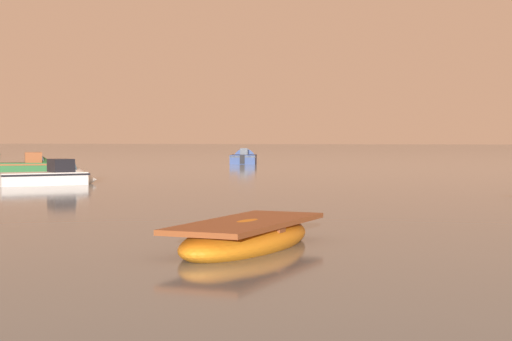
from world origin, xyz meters
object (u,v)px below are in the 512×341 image
at_px(motorboat_moored_1, 244,160).
at_px(rowboat_moored_1, 247,238).
at_px(motorboat_moored_2, 30,168).
at_px(motorboat_moored_5, 56,179).

relative_size(motorboat_moored_1, rowboat_moored_1, 1.36).
relative_size(motorboat_moored_1, motorboat_moored_2, 1.28).
distance_m(motorboat_moored_2, rowboat_moored_1, 39.35).
bearing_deg(rowboat_moored_1, motorboat_moored_1, -155.72).
height_order(motorboat_moored_2, motorboat_moored_5, motorboat_moored_2).
bearing_deg(motorboat_moored_5, rowboat_moored_1, -99.16).
bearing_deg(motorboat_moored_2, rowboat_moored_1, -85.58).
xyz_separation_m(motorboat_moored_1, rowboat_moored_1, (21.01, -54.31, -0.09)).
xyz_separation_m(motorboat_moored_1, motorboat_moored_5, (4.73, -36.27, -0.02)).
height_order(motorboat_moored_1, rowboat_moored_1, motorboat_moored_1).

